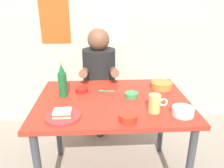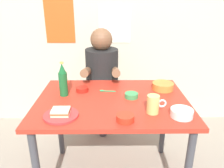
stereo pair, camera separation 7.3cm
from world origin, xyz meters
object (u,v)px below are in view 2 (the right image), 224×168
dining_table (112,110)px  beer_bottle (63,81)px  sandwich (61,112)px  stool (103,107)px  plate_orange (61,115)px  beer_mug (153,104)px  sauce_bowl_chili (125,117)px  person_seated (102,70)px

dining_table → beer_bottle: size_ratio=4.20×
sandwich → beer_bottle: bearing=97.4°
stool → plate_orange: 0.99m
dining_table → beer_mug: bearing=-38.0°
dining_table → sandwich: size_ratio=10.00×
dining_table → sandwich: (-0.32, -0.25, 0.13)m
sauce_bowl_chili → stool: bearing=100.4°
stool → sauce_bowl_chili: 1.04m
sandwich → beer_mug: (0.58, 0.04, 0.03)m
dining_table → beer_bottle: 0.43m
plate_orange → sandwich: 0.02m
sandwich → person_seated: bearing=75.2°
plate_orange → sauce_bowl_chili: 0.40m
plate_orange → beer_mug: size_ratio=1.75×
sandwich → sauce_bowl_chili: size_ratio=1.00×
beer_bottle → sauce_bowl_chili: bearing=-40.7°
sauce_bowl_chili → plate_orange: bearing=171.7°
person_seated → sandwich: size_ratio=6.54×
person_seated → sandwich: 0.89m
person_seated → plate_orange: 0.89m
beer_bottle → plate_orange: bearing=-82.6°
stool → sauce_bowl_chili: sauce_bowl_chili is taller
dining_table → plate_orange: 0.42m
sandwich → sauce_bowl_chili: bearing=-8.3°
beer_mug → plate_orange: bearing=-175.9°
person_seated → beer_mug: bearing=-66.6°
dining_table → beer_bottle: bearing=168.3°
stool → person_seated: (0.00, -0.01, 0.42)m
person_seated → sauce_bowl_chili: person_seated is taller
person_seated → plate_orange: size_ratio=3.27×
sauce_bowl_chili → sandwich: bearing=171.7°
stool → plate_orange: size_ratio=2.05×
stool → beer_mug: 1.01m
person_seated → beer_bottle: person_seated is taller
stool → person_seated: size_ratio=0.63×
person_seated → sandwich: person_seated is taller
stool → sauce_bowl_chili: (0.17, -0.93, 0.41)m
person_seated → plate_orange: bearing=-104.8°
dining_table → stool: bearing=98.5°
sandwich → sauce_bowl_chili: 0.40m
dining_table → plate_orange: size_ratio=5.00×
stool → plate_orange: bearing=-104.6°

